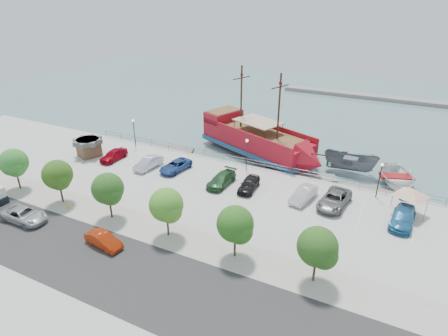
% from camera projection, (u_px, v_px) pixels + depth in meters
% --- Properties ---
extents(ground, '(160.00, 160.00, 0.00)m').
position_uv_depth(ground, '(224.00, 199.00, 44.02)').
color(ground, slate).
extents(land_slab, '(100.00, 58.00, 1.20)m').
position_uv_depth(land_slab, '(95.00, 327.00, 26.88)').
color(land_slab, '#B5B2AD').
rests_on(land_slab, ground).
extents(street, '(100.00, 8.00, 0.04)m').
position_uv_depth(street, '(138.00, 277.00, 30.66)').
color(street, '#2A2A2A').
rests_on(street, land_slab).
extents(sidewalk, '(100.00, 4.00, 0.05)m').
position_uv_depth(sidewalk, '(177.00, 238.00, 35.50)').
color(sidewalk, gray).
rests_on(sidewalk, land_slab).
extents(seawall_railing, '(50.00, 0.06, 1.00)m').
position_uv_depth(seawall_railing, '(250.00, 163.00, 49.66)').
color(seawall_railing, slate).
rests_on(seawall_railing, land_slab).
extents(far_shore, '(40.00, 3.00, 0.80)m').
position_uv_depth(far_shore, '(372.00, 97.00, 84.28)').
color(far_shore, gray).
rests_on(far_shore, ground).
extents(pirate_ship, '(21.17, 12.79, 13.18)m').
position_uv_depth(pirate_ship, '(264.00, 143.00, 53.97)').
color(pirate_ship, '#A10F1E').
rests_on(pirate_ship, ground).
extents(patrol_boat, '(7.17, 2.91, 2.74)m').
position_uv_depth(patrol_boat, '(350.00, 164.00, 49.61)').
color(patrol_boat, slate).
rests_on(patrol_boat, ground).
extents(speedboat, '(8.01, 9.43, 1.66)m').
position_uv_depth(speedboat, '(396.00, 178.00, 47.04)').
color(speedboat, white).
rests_on(speedboat, ground).
extents(dock_west, '(7.84, 4.42, 0.43)m').
position_uv_depth(dock_west, '(169.00, 150.00, 56.96)').
color(dock_west, slate).
rests_on(dock_west, ground).
extents(dock_mid, '(7.61, 4.97, 0.42)m').
position_uv_depth(dock_mid, '(307.00, 178.00, 48.38)').
color(dock_mid, gray).
rests_on(dock_mid, ground).
extents(dock_east, '(6.31, 2.20, 0.35)m').
position_uv_depth(dock_east, '(367.00, 191.00, 45.41)').
color(dock_east, gray).
rests_on(dock_east, ground).
extents(shed, '(3.94, 3.94, 2.49)m').
position_uv_depth(shed, '(89.00, 147.00, 52.50)').
color(shed, brown).
rests_on(shed, land_slab).
extents(canopy_tent, '(5.18, 5.18, 3.37)m').
position_uv_depth(canopy_tent, '(412.00, 188.00, 38.21)').
color(canopy_tent, slate).
rests_on(canopy_tent, land_slab).
extents(street_van, '(5.08, 2.45, 1.40)m').
position_uv_depth(street_van, '(24.00, 215.00, 37.82)').
color(street_van, '#A3A7AA').
rests_on(street_van, street).
extents(street_sedan, '(4.08, 1.91, 1.29)m').
position_uv_depth(street_sedan, '(103.00, 240.00, 34.13)').
color(street_sedan, '#AD2909').
rests_on(street_sedan, street).
extents(fire_hydrant, '(0.25, 0.25, 0.71)m').
position_uv_depth(fire_hydrant, '(69.00, 206.00, 40.00)').
color(fire_hydrant, gold).
rests_on(fire_hydrant, sidewalk).
extents(lamp_post_left, '(0.36, 0.36, 4.28)m').
position_uv_depth(lamp_post_left, '(134.00, 128.00, 54.78)').
color(lamp_post_left, black).
rests_on(lamp_post_left, land_slab).
extents(lamp_post_mid, '(0.36, 0.36, 4.28)m').
position_uv_depth(lamp_post_mid, '(247.00, 149.00, 47.57)').
color(lamp_post_mid, black).
rests_on(lamp_post_mid, land_slab).
extents(lamp_post_right, '(0.36, 0.36, 4.28)m').
position_uv_depth(lamp_post_right, '(380.00, 174.00, 41.16)').
color(lamp_post_right, black).
rests_on(lamp_post_right, land_slab).
extents(tree_a, '(3.30, 3.20, 5.00)m').
position_uv_depth(tree_a, '(14.00, 164.00, 42.77)').
color(tree_a, '#473321').
rests_on(tree_a, sidewalk).
extents(tree_b, '(3.30, 3.20, 5.00)m').
position_uv_depth(tree_b, '(58.00, 176.00, 39.97)').
color(tree_b, '#473321').
rests_on(tree_b, sidewalk).
extents(tree_c, '(3.30, 3.20, 5.00)m').
position_uv_depth(tree_c, '(108.00, 190.00, 37.17)').
color(tree_c, '#473321').
rests_on(tree_c, sidewalk).
extents(tree_d, '(3.30, 3.20, 5.00)m').
position_uv_depth(tree_d, '(167.00, 206.00, 34.37)').
color(tree_d, '#473321').
rests_on(tree_d, sidewalk).
extents(tree_e, '(3.30, 3.20, 5.00)m').
position_uv_depth(tree_e, '(236.00, 226.00, 31.56)').
color(tree_e, '#473321').
rests_on(tree_e, sidewalk).
extents(tree_f, '(3.30, 3.20, 5.00)m').
position_uv_depth(tree_f, '(319.00, 249.00, 28.76)').
color(tree_f, '#473321').
rests_on(tree_f, sidewalk).
extents(parked_car_a, '(1.82, 4.39, 1.49)m').
position_uv_depth(parked_car_a, '(114.00, 155.00, 51.42)').
color(parked_car_a, maroon).
rests_on(parked_car_a, land_slab).
extents(parked_car_b, '(1.99, 4.56, 1.46)m').
position_uv_depth(parked_car_b, '(148.00, 163.00, 49.06)').
color(parked_car_b, silver).
rests_on(parked_car_b, land_slab).
extents(parked_car_c, '(2.92, 5.05, 1.32)m').
position_uv_depth(parked_car_c, '(176.00, 166.00, 48.40)').
color(parked_car_c, navy).
rests_on(parked_car_c, land_slab).
extents(parked_car_d, '(2.26, 4.99, 1.42)m').
position_uv_depth(parked_car_d, '(221.00, 180.00, 44.83)').
color(parked_car_d, '#25512A').
rests_on(parked_car_d, land_slab).
extents(parked_car_e, '(2.01, 4.41, 1.47)m').
position_uv_depth(parked_car_e, '(249.00, 184.00, 43.75)').
color(parked_car_e, black).
rests_on(parked_car_e, land_slab).
extents(parked_car_f, '(2.35, 4.70, 1.48)m').
position_uv_depth(parked_car_f, '(304.00, 194.00, 41.55)').
color(parked_car_f, silver).
rests_on(parked_car_f, land_slab).
extents(parked_car_g, '(3.25, 5.83, 1.54)m').
position_uv_depth(parked_car_g, '(334.00, 200.00, 40.46)').
color(parked_car_g, slate).
rests_on(parked_car_g, land_slab).
extents(parked_car_h, '(2.58, 5.34, 1.50)m').
position_uv_depth(parked_car_h, '(403.00, 218.00, 37.31)').
color(parked_car_h, '#236A99').
rests_on(parked_car_h, land_slab).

